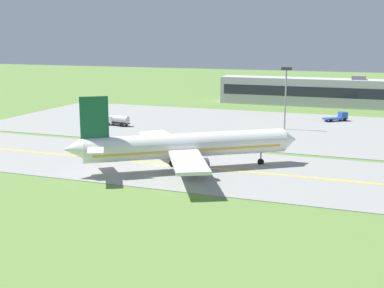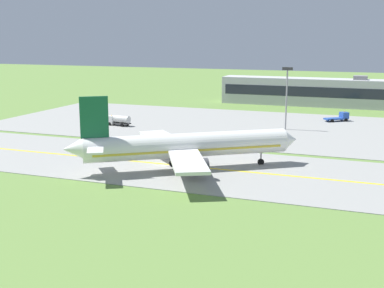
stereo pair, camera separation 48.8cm
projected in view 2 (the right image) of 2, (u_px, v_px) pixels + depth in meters
name	position (u px, v px, depth m)	size (l,w,h in m)	color
ground_plane	(168.00, 165.00, 89.24)	(500.00, 500.00, 0.00)	olive
taxiway_strip	(168.00, 165.00, 89.23)	(240.00, 28.00, 0.10)	gray
apron_pad	(275.00, 128.00, 124.20)	(140.00, 52.00, 0.10)	gray
taxiway_centreline	(168.00, 164.00, 89.22)	(220.00, 0.60, 0.01)	yellow
airplane_lead	(185.00, 146.00, 85.00)	(34.28, 28.81, 12.70)	white
service_truck_baggage	(340.00, 117.00, 133.97)	(6.31, 5.55, 2.59)	#264CA5
service_truck_fuel	(119.00, 120.00, 127.26)	(6.21, 2.93, 2.65)	silver
terminal_building	(319.00, 92.00, 163.01)	(61.37, 8.42, 9.83)	#B2B2B7
apron_light_mast	(287.00, 90.00, 120.56)	(2.40, 0.50, 14.70)	gray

